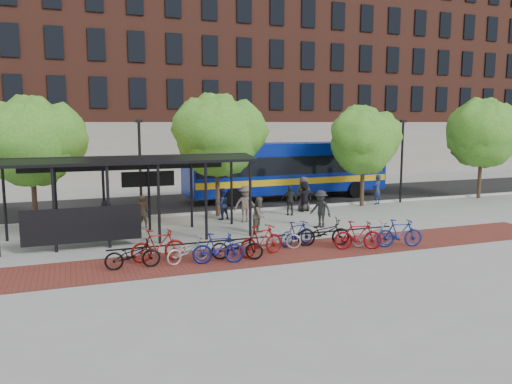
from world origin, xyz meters
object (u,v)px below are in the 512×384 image
object	(u,v)px
bus_shelter	(126,170)
bike_9	(358,235)
tree_c	(364,138)
bike_6	(279,237)
pedestrian_1	(143,211)
lamp_post_left	(140,167)
pedestrian_8	(260,215)
bike_0	(133,255)
pedestrian_7	(377,190)
pedestrian_3	(245,204)
tree_d	(483,130)
tree_b	(218,132)
tree_a	(33,139)
pedestrian_6	(304,194)
bike_10	(372,234)
pedestrian_5	(305,196)
lamp_post_right	(402,159)
bike_3	(218,248)
pedestrian_4	(290,200)
pedestrian_2	(222,204)
pedestrian_0	(106,218)
bike_2	(188,250)
bike_7	(297,233)
bus	(288,167)
bike_4	(237,246)
bike_1	(158,245)
bike_11	(399,233)
bike_5	(261,240)
pedestrian_9	(321,209)

from	to	relation	value
bus_shelter	bike_9	world-z (taller)	bus_shelter
bus_shelter	tree_c	world-z (taller)	tree_c
bike_6	pedestrian_1	bearing A→B (deg)	58.58
lamp_post_left	pedestrian_8	size ratio (longest dim) A/B	3.08
bike_0	pedestrian_7	size ratio (longest dim) A/B	1.03
pedestrian_1	pedestrian_3	distance (m)	5.04
tree_d	pedestrian_1	size ratio (longest dim) A/B	4.17
tree_b	tree_d	world-z (taller)	tree_d
tree_a	pedestrian_6	world-z (taller)	tree_a
bike_10	tree_d	bearing A→B (deg)	-56.07
tree_a	pedestrian_5	distance (m)	14.27
bike_0	pedestrian_1	distance (m)	6.88
lamp_post_right	bike_3	world-z (taller)	lamp_post_right
lamp_post_right	pedestrian_7	size ratio (longest dim) A/B	2.81
tree_d	pedestrian_3	world-z (taller)	tree_d
lamp_post_right	pedestrian_3	distance (m)	11.61
bus_shelter	bike_6	xyz separation A→B (m)	(5.42, -3.92, -2.53)
tree_d	bike_10	size ratio (longest dim) A/B	3.54
pedestrian_4	bike_0	bearing A→B (deg)	-117.61
bike_0	pedestrian_2	distance (m)	9.11
bike_3	pedestrian_0	bearing A→B (deg)	40.06
bike_2	pedestrian_6	world-z (taller)	pedestrian_6
tree_a	pedestrian_3	size ratio (longest dim) A/B	3.35
tree_d	pedestrian_8	bearing A→B (deg)	-164.53
bus_shelter	bike_9	xyz separation A→B (m)	(8.29, -5.14, -2.42)
bike_7	pedestrian_4	distance (m)	6.84
bus	pedestrian_8	world-z (taller)	bus
tree_c	bike_4	size ratio (longest dim) A/B	3.13
bus_shelter	pedestrian_3	distance (m)	6.49
tree_a	pedestrian_8	xyz separation A→B (m)	(9.49, -4.85, -3.41)
bike_7	pedestrian_1	world-z (taller)	pedestrian_1
pedestrian_1	pedestrian_8	distance (m)	5.70
tree_d	pedestrian_6	bearing A→B (deg)	-178.77
bus	pedestrian_8	xyz separation A→B (m)	(-5.41, -9.03, -1.27)
pedestrian_0	pedestrian_7	distance (m)	16.41
lamp_post_right	bike_6	bearing A→B (deg)	-145.68
tree_a	bus	xyz separation A→B (m)	(14.90, 4.18, -2.14)
tree_a	pedestrian_6	bearing A→B (deg)	-1.16
bike_1	bike_11	distance (m)	9.54
bus	lamp_post_right	bearing A→B (deg)	-35.91
bike_3	pedestrian_5	distance (m)	11.29
pedestrian_3	bike_5	bearing A→B (deg)	-100.99
lamp_post_right	pedestrian_9	distance (m)	9.80
bike_11	pedestrian_4	xyz separation A→B (m)	(-1.23, 7.98, 0.23)
bike_6	bike_7	bearing A→B (deg)	-56.38
tree_a	pedestrian_5	bearing A→B (deg)	-2.10
bike_10	pedestrian_2	world-z (taller)	pedestrian_2
bike_10	pedestrian_9	world-z (taller)	pedestrian_9
bus_shelter	pedestrian_4	distance (m)	9.48
bike_5	pedestrian_2	xyz separation A→B (m)	(0.65, 7.34, 0.22)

